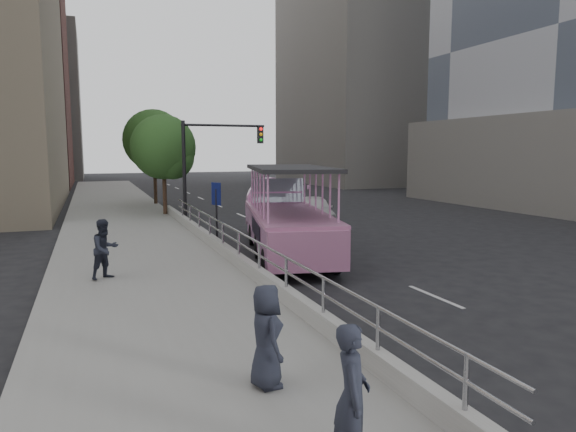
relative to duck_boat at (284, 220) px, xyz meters
name	(u,v)px	position (x,y,z in m)	size (l,w,h in m)	color
ground	(363,282)	(0.52, -5.04, -1.19)	(160.00, 160.00, 0.00)	black
sidewalk	(129,236)	(-5.23, 4.96, -1.04)	(5.50, 80.00, 0.30)	gray
kerb_wall	(239,260)	(-2.60, -3.04, -0.71)	(0.24, 30.00, 0.36)	#AEAEA9
guardrail	(239,238)	(-2.60, -3.04, -0.05)	(0.07, 22.00, 0.71)	#A2A2A7
duck_boat	(284,220)	(0.00, 0.00, 0.00)	(4.33, 9.94, 3.21)	black
car	(314,210)	(3.99, 6.24, -0.45)	(1.75, 4.34, 1.48)	silver
pedestrian_near	(352,396)	(-4.13, -13.04, -0.08)	(0.59, 0.39, 1.62)	#212431
pedestrian_mid	(105,249)	(-6.38, -3.23, -0.08)	(0.79, 0.62, 1.63)	#212431
pedestrian_far	(266,336)	(-4.38, -10.88, -0.13)	(0.75, 0.49, 1.53)	#212431
parking_sign	(216,208)	(-2.31, 1.01, 0.44)	(0.23, 0.55, 2.58)	black
traffic_signal	(208,156)	(-1.18, 7.46, 2.31)	(4.20, 0.32, 5.20)	black
street_tree_near	(165,150)	(-2.78, 10.88, 2.63)	(3.52, 3.52, 5.72)	#362418
street_tree_far	(156,142)	(-2.58, 16.88, 3.11)	(3.97, 3.97, 6.45)	#362418
midrise_stone_a	(383,47)	(26.52, 36.96, 14.81)	(20.00, 20.00, 32.00)	slate
midrise_stone_b	(14,103)	(-15.48, 58.96, 8.81)	(16.00, 14.00, 20.00)	slate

